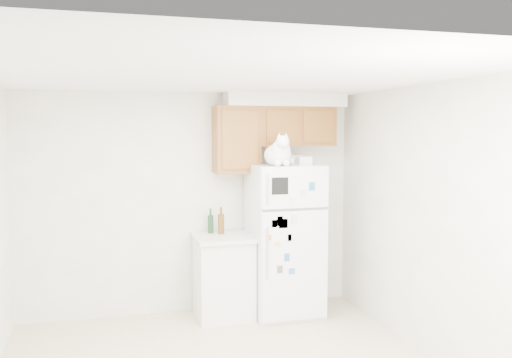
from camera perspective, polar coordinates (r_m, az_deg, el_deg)
name	(u,v)px	position (r m, az deg, el deg)	size (l,w,h in m)	color
room_shell	(237,179)	(4.50, -2.01, 0.00)	(3.84, 4.04, 2.52)	white
refrigerator	(284,239)	(6.15, 3.02, -6.38)	(0.76, 0.78, 1.70)	white
base_counter	(224,276)	(6.13, -3.44, -10.15)	(0.64, 0.64, 0.92)	white
cat	(279,153)	(5.79, 2.43, 2.72)	(0.35, 0.51, 0.36)	white
storage_box_back	(294,159)	(6.18, 4.05, 2.07)	(0.18, 0.13, 0.10)	white
storage_box_front	(304,161)	(6.04, 5.08, 1.95)	(0.15, 0.11, 0.09)	white
bottle_green	(211,221)	(6.16, -4.80, -4.41)	(0.07, 0.07, 0.28)	#19381E
bottle_amber	(221,220)	(6.10, -3.70, -4.36)	(0.07, 0.07, 0.31)	#593814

